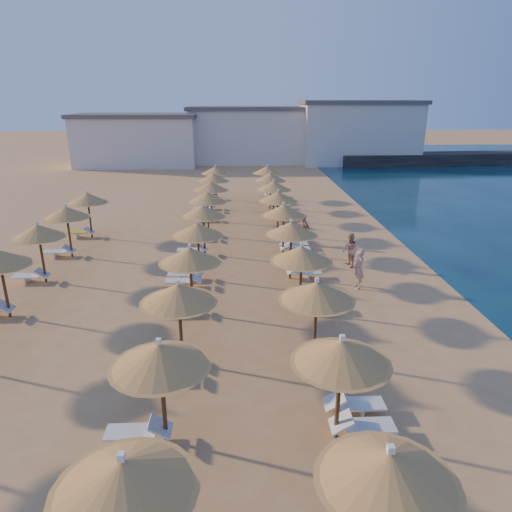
{
  "coord_description": "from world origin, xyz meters",
  "views": [
    {
      "loc": [
        -0.0,
        -16.57,
        8.49
      ],
      "look_at": [
        0.78,
        4.0,
        1.3
      ],
      "focal_mm": 32.0,
      "sensor_mm": 36.0,
      "label": 1
    }
  ],
  "objects_px": {
    "jetty": "(450,159)",
    "parasol_row_west": "(198,230)",
    "beachgoer_b": "(350,250)",
    "parasol_row_east": "(291,229)",
    "beachgoer_a": "(359,269)",
    "beachgoer_c": "(303,230)"
  },
  "relations": [
    {
      "from": "parasol_row_west",
      "to": "beachgoer_c",
      "type": "height_order",
      "value": "parasol_row_west"
    },
    {
      "from": "beachgoer_a",
      "to": "jetty",
      "type": "bearing_deg",
      "value": 148.75
    },
    {
      "from": "beachgoer_b",
      "to": "beachgoer_c",
      "type": "height_order",
      "value": "beachgoer_c"
    },
    {
      "from": "jetty",
      "to": "beachgoer_b",
      "type": "xyz_separation_m",
      "value": [
        -22.37,
        -37.96,
        0.16
      ]
    },
    {
      "from": "jetty",
      "to": "parasol_row_west",
      "type": "distance_m",
      "value": 49.7
    },
    {
      "from": "parasol_row_west",
      "to": "beachgoer_a",
      "type": "height_order",
      "value": "parasol_row_west"
    },
    {
      "from": "parasol_row_west",
      "to": "beachgoer_a",
      "type": "relative_size",
      "value": 20.64
    },
    {
      "from": "parasol_row_east",
      "to": "beachgoer_a",
      "type": "height_order",
      "value": "parasol_row_east"
    },
    {
      "from": "parasol_row_west",
      "to": "beachgoer_c",
      "type": "bearing_deg",
      "value": 42.89
    },
    {
      "from": "beachgoer_c",
      "to": "parasol_row_west",
      "type": "bearing_deg",
      "value": -83.88
    },
    {
      "from": "beachgoer_b",
      "to": "parasol_row_west",
      "type": "bearing_deg",
      "value": -90.62
    },
    {
      "from": "jetty",
      "to": "beachgoer_b",
      "type": "height_order",
      "value": "beachgoer_b"
    },
    {
      "from": "jetty",
      "to": "beachgoer_a",
      "type": "distance_m",
      "value": 46.65
    },
    {
      "from": "jetty",
      "to": "parasol_row_east",
      "type": "xyz_separation_m",
      "value": [
        -25.67,
        -39.49,
        1.77
      ]
    },
    {
      "from": "parasol_row_west",
      "to": "beachgoer_b",
      "type": "height_order",
      "value": "parasol_row_west"
    },
    {
      "from": "parasol_row_east",
      "to": "beachgoer_b",
      "type": "distance_m",
      "value": 3.97
    },
    {
      "from": "jetty",
      "to": "parasol_row_west",
      "type": "bearing_deg",
      "value": -132.79
    },
    {
      "from": "beachgoer_a",
      "to": "beachgoer_b",
      "type": "bearing_deg",
      "value": 172.73
    },
    {
      "from": "parasol_row_east",
      "to": "beachgoer_b",
      "type": "relative_size",
      "value": 21.69
    },
    {
      "from": "parasol_row_west",
      "to": "beachgoer_b",
      "type": "relative_size",
      "value": 21.69
    },
    {
      "from": "beachgoer_b",
      "to": "parasol_row_east",
      "type": "bearing_deg",
      "value": -76.92
    },
    {
      "from": "beachgoer_b",
      "to": "beachgoer_c",
      "type": "bearing_deg",
      "value": -165.2
    }
  ]
}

